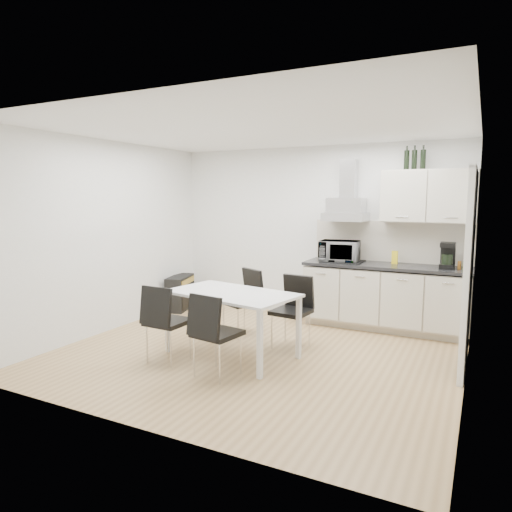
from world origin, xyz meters
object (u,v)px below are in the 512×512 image
Objects in this scene: chair_near_right at (217,334)px; dining_table at (232,299)px; kitchenette at (388,271)px; chair_near_left at (168,323)px; chair_far_left at (241,303)px; guitar_amp at (180,293)px; chair_far_right at (291,313)px; floor_speaker at (295,305)px.

dining_table is at bearing 115.18° from chair_near_right.
kitchenette is 3.11m from chair_near_left.
chair_near_left is (-0.27, -1.22, 0.00)m from chair_far_left.
chair_near_right is at bearing -63.12° from dining_table.
chair_far_right is at bearing -38.53° from guitar_amp.
chair_far_left is 1.79m from guitar_amp.
guitar_amp is (-1.59, 0.80, -0.16)m from chair_far_left.
dining_table is 0.79m from chair_far_right.
guitar_amp is at bearing 125.50° from chair_near_left.
chair_near_right is at bearing -62.46° from guitar_amp.
floor_speaker is at bearing -64.18° from chair_far_right.
dining_table is 2.24× the size of guitar_amp.
kitchenette reaches higher than floor_speaker.
floor_speaker is at bearing 0.19° from guitar_amp.
floor_speaker is at bearing 103.55° from chair_near_right.
dining_table is 1.82× the size of chair_near_left.
kitchenette is 2.86× the size of chair_far_right.
dining_table is 0.82m from chair_far_left.
dining_table is 1.82× the size of chair_near_right.
chair_near_left is at bearing -127.79° from dining_table.
chair_near_left is at bearing -82.81° from floor_speaker.
dining_table is 0.77m from chair_near_left.
chair_far_left is 1.00× the size of chair_near_right.
kitchenette is at bearing 64.05° from dining_table.
chair_near_right reaches higher than guitar_amp.
dining_table is 2.13m from floor_speaker.
chair_far_left and chair_near_right have the same top height.
chair_far_left is 1.23× the size of guitar_amp.
guitar_amp is at bearing 151.03° from dining_table.
kitchenette is at bearing -9.63° from guitar_amp.
chair_near_left is at bearing 178.92° from chair_near_right.
chair_near_left is (-0.54, -0.48, -0.23)m from dining_table.
guitar_amp reaches higher than floor_speaker.
chair_near_left is 2.62m from floor_speaker.
chair_near_right is at bearing -7.56° from chair_near_left.
chair_far_right is (-0.90, -1.35, -0.39)m from kitchenette.
chair_near_left reaches higher than floor_speaker.
chair_far_right is at bearing -166.72° from chair_far_left.
kitchenette reaches higher than chair_near_left.
chair_far_left is at bearing -145.39° from kitchenette.
floor_speaker is (-0.55, 1.52, -0.29)m from chair_far_right.
chair_far_left is (-1.69, -1.17, -0.39)m from kitchenette.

